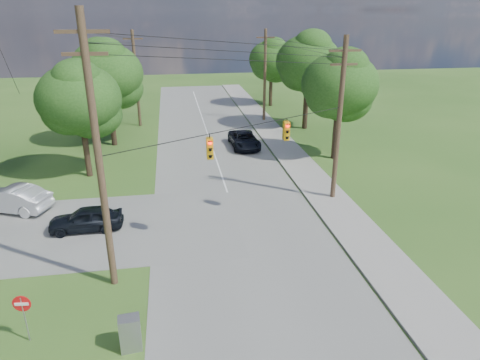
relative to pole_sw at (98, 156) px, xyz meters
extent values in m
plane|color=#2F561C|center=(4.60, -0.40, -6.23)|extent=(140.00, 140.00, 0.00)
cube|color=gray|center=(6.60, 4.60, -6.21)|extent=(10.00, 100.00, 0.03)
cube|color=gray|center=(13.30, 4.60, -6.17)|extent=(2.60, 100.00, 0.12)
cylinder|color=brown|center=(0.00, 0.00, -0.23)|extent=(0.32, 0.32, 12.00)
cube|color=brown|center=(0.00, 0.00, 4.87)|extent=(2.00, 0.12, 0.14)
cube|color=brown|center=(0.00, 0.00, 4.07)|extent=(1.70, 0.12, 0.14)
cylinder|color=brown|center=(13.50, 7.60, -0.98)|extent=(0.32, 0.32, 10.50)
cube|color=brown|center=(13.50, 7.60, 3.37)|extent=(2.00, 0.12, 0.14)
cube|color=brown|center=(13.50, 7.60, 2.57)|extent=(1.70, 0.12, 0.14)
cylinder|color=brown|center=(13.50, 29.60, -1.23)|extent=(0.32, 0.32, 10.00)
cube|color=brown|center=(13.50, 29.60, 2.87)|extent=(2.00, 0.12, 0.14)
cylinder|color=brown|center=(-0.40, 29.60, -1.23)|extent=(0.32, 0.32, 10.00)
cube|color=brown|center=(-0.40, 29.60, 2.87)|extent=(2.00, 0.12, 0.14)
cylinder|color=black|center=(6.75, 3.80, 4.12)|extent=(13.52, 7.63, 1.53)
cylinder|color=black|center=(6.75, 3.80, 3.72)|extent=(13.52, 7.63, 1.53)
cylinder|color=black|center=(6.75, 3.80, 3.32)|extent=(13.52, 7.63, 1.53)
cylinder|color=black|center=(13.50, 18.60, 3.12)|extent=(0.03, 22.00, 0.53)
cylinder|color=black|center=(-0.20, 14.80, 3.87)|extent=(0.43, 29.60, 2.03)
cylinder|color=black|center=(13.50, 18.60, 2.72)|extent=(0.03, 22.00, 0.53)
cylinder|color=black|center=(-0.20, 14.80, 3.47)|extent=(0.43, 29.60, 2.03)
cylinder|color=black|center=(6.75, 3.80, -0.03)|extent=(13.52, 7.63, 0.04)
cube|color=#E19F0D|center=(4.86, 2.62, -0.75)|extent=(0.32, 0.22, 1.05)
sphere|color=#FF0C05|center=(4.86, 2.48, -0.40)|extent=(0.17, 0.17, 0.17)
cube|color=#E19F0D|center=(4.86, 2.86, -0.75)|extent=(0.32, 0.22, 1.05)
sphere|color=#FF0C05|center=(4.86, 3.00, -0.40)|extent=(0.17, 0.17, 0.17)
cube|color=#E19F0D|center=(9.45, 5.20, -0.75)|extent=(0.32, 0.22, 1.05)
sphere|color=#FF0C05|center=(9.45, 5.06, -0.40)|extent=(0.17, 0.17, 0.17)
cube|color=#E19F0D|center=(9.45, 5.44, -0.75)|extent=(0.32, 0.22, 1.05)
sphere|color=#FF0C05|center=(9.45, 5.58, -0.40)|extent=(0.17, 0.17, 0.17)
cylinder|color=#3C2A1E|center=(-3.40, 14.60, -4.65)|extent=(0.45, 0.45, 3.15)
ellipsoid|color=#1C4615|center=(-3.40, 14.60, -0.29)|extent=(6.00, 6.00, 4.92)
cylinder|color=#3C2A1E|center=(-2.40, 22.60, -4.48)|extent=(0.50, 0.50, 3.50)
ellipsoid|color=#1C4615|center=(-2.40, 22.60, 0.37)|extent=(6.40, 6.40, 5.25)
cylinder|color=#3C2A1E|center=(-4.40, 32.60, -4.57)|extent=(0.48, 0.47, 3.32)
ellipsoid|color=#1C4615|center=(-4.40, 32.60, 0.04)|extent=(6.00, 6.00, 4.92)
cylinder|color=#3C2A1E|center=(16.60, 15.60, -4.57)|extent=(0.48, 0.48, 3.32)
ellipsoid|color=#1C4615|center=(16.60, 15.60, 0.04)|extent=(6.20, 6.20, 5.08)
cylinder|color=#3C2A1E|center=(17.10, 25.60, -4.39)|extent=(0.52, 0.52, 3.67)
ellipsoid|color=#1C4615|center=(17.10, 25.60, 0.70)|extent=(6.60, 6.60, 5.41)
cylinder|color=#3C2A1E|center=(16.10, 37.60, -4.65)|extent=(0.45, 0.45, 3.15)
ellipsoid|color=#1C4615|center=(16.10, 37.60, -0.29)|extent=(5.80, 5.80, 4.76)
imported|color=black|center=(-2.11, 5.53, -5.50)|extent=(4.14, 1.74, 1.40)
imported|color=silver|center=(-7.15, 8.90, -5.38)|extent=(5.24, 3.44, 1.63)
imported|color=black|center=(9.53, 19.84, -5.48)|extent=(2.54, 5.21, 1.43)
cube|color=gray|center=(1.10, -4.40, -5.52)|extent=(0.84, 0.65, 1.41)
cylinder|color=gray|center=(-2.81, -3.34, -5.23)|extent=(0.05, 0.05, 1.99)
cylinder|color=red|center=(-2.81, -3.34, -4.51)|extent=(0.69, 0.10, 0.69)
cube|color=white|center=(-2.81, -3.37, -4.51)|extent=(0.50, 0.08, 0.12)
camera|label=1|loc=(3.11, -17.48, 5.62)|focal=32.00mm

